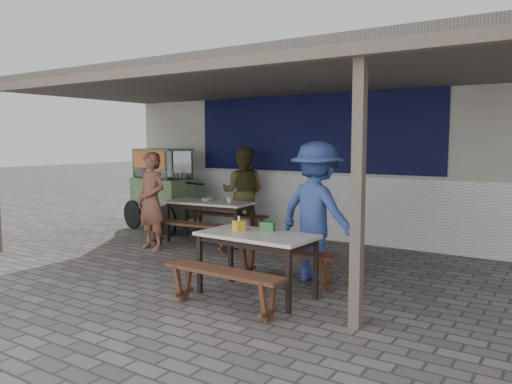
{
  "coord_description": "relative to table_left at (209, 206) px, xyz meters",
  "views": [
    {
      "loc": [
        4.15,
        -5.39,
        1.82
      ],
      "look_at": [
        -0.01,
        0.9,
        1.05
      ],
      "focal_mm": 35.0,
      "sensor_mm": 36.0,
      "label": 1
    }
  ],
  "objects": [
    {
      "name": "ground",
      "position": [
        1.44,
        -1.53,
        -0.67
      ],
      "size": [
        60.0,
        60.0,
        0.0
      ],
      "primitive_type": "plane",
      "color": "slate",
      "rests_on": "ground"
    },
    {
      "name": "back_wall",
      "position": [
        1.43,
        2.05,
        1.05
      ],
      "size": [
        9.0,
        1.28,
        3.5
      ],
      "color": "silver",
      "rests_on": "ground"
    },
    {
      "name": "warung_roof",
      "position": [
        1.45,
        -0.63,
        2.04
      ],
      "size": [
        9.0,
        4.21,
        2.81
      ],
      "color": "#59524C",
      "rests_on": "ground"
    },
    {
      "name": "table_left",
      "position": [
        0.0,
        0.0,
        0.0
      ],
      "size": [
        1.61,
        0.82,
        0.75
      ],
      "rotation": [
        0.0,
        0.0,
        0.09
      ],
      "color": "silver",
      "rests_on": "ground"
    },
    {
      "name": "bench_left_street",
      "position": [
        0.06,
        -0.6,
        -0.33
      ],
      "size": [
        1.67,
        0.43,
        0.45
      ],
      "rotation": [
        0.0,
        0.0,
        0.09
      ],
      "color": "brown",
      "rests_on": "ground"
    },
    {
      "name": "bench_left_wall",
      "position": [
        -0.06,
        0.6,
        -0.33
      ],
      "size": [
        1.67,
        0.43,
        0.45
      ],
      "rotation": [
        0.0,
        0.0,
        0.09
      ],
      "color": "brown",
      "rests_on": "ground"
    },
    {
      "name": "table_right",
      "position": [
        2.42,
        -2.13,
        -0.0
      ],
      "size": [
        1.39,
        0.76,
        0.75
      ],
      "rotation": [
        0.0,
        0.0,
        -0.03
      ],
      "color": "silver",
      "rests_on": "ground"
    },
    {
      "name": "bench_right_street",
      "position": [
        2.41,
        -2.76,
        -0.34
      ],
      "size": [
        1.47,
        0.32,
        0.45
      ],
      "rotation": [
        0.0,
        0.0,
        -0.03
      ],
      "color": "brown",
      "rests_on": "ground"
    },
    {
      "name": "bench_right_wall",
      "position": [
        2.44,
        -1.5,
        -0.34
      ],
      "size": [
        1.47,
        0.32,
        0.45
      ],
      "rotation": [
        0.0,
        0.0,
        -0.03
      ],
      "color": "brown",
      "rests_on": "ground"
    },
    {
      "name": "vendor_cart",
      "position": [
        -1.63,
        0.54,
        0.24
      ],
      "size": [
        2.15,
        1.07,
        1.67
      ],
      "rotation": [
        0.0,
        0.0,
        -0.17
      ],
      "color": "#789463",
      "rests_on": "ground"
    },
    {
      "name": "patron_street_side",
      "position": [
        -0.46,
        -0.97,
        0.15
      ],
      "size": [
        0.63,
        0.45,
        1.65
      ],
      "primitive_type": "imported",
      "rotation": [
        0.0,
        0.0,
        -0.09
      ],
      "color": "brown",
      "rests_on": "ground"
    },
    {
      "name": "patron_wall_side",
      "position": [
        0.16,
        0.82,
        0.18
      ],
      "size": [
        1.01,
        0.91,
        1.71
      ],
      "primitive_type": "imported",
      "rotation": [
        0.0,
        0.0,
        3.53
      ],
      "color": "#4E4825",
      "rests_on": "ground"
    },
    {
      "name": "patron_right_table",
      "position": [
        2.72,
        -1.16,
        0.24
      ],
      "size": [
        1.31,
        0.94,
        1.82
      ],
      "primitive_type": "imported",
      "rotation": [
        0.0,
        0.0,
        2.9
      ],
      "color": "#364E9B",
      "rests_on": "ground"
    },
    {
      "name": "tissue_box",
      "position": [
        2.15,
        -2.1,
        0.14
      ],
      "size": [
        0.16,
        0.16,
        0.12
      ],
      "primitive_type": "cube",
      "rotation": [
        0.0,
        0.0,
        -0.44
      ],
      "color": "gold",
      "rests_on": "table_right"
    },
    {
      "name": "donation_box",
      "position": [
        2.44,
        -1.91,
        0.13
      ],
      "size": [
        0.19,
        0.15,
        0.11
      ],
      "primitive_type": "cube",
      "rotation": [
        0.0,
        0.0,
        0.25
      ],
      "color": "#326D30",
      "rests_on": "table_right"
    },
    {
      "name": "condiment_jar",
      "position": [
        0.37,
        0.1,
        0.12
      ],
      "size": [
        0.08,
        0.08,
        0.09
      ],
      "primitive_type": "cylinder",
      "color": "silver",
      "rests_on": "table_left"
    },
    {
      "name": "condiment_bowl",
      "position": [
        -0.1,
        0.07,
        0.1
      ],
      "size": [
        0.22,
        0.22,
        0.05
      ],
      "primitive_type": "imported",
      "rotation": [
        0.0,
        0.0,
        -0.17
      ],
      "color": "silver",
      "rests_on": "table_left"
    }
  ]
}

